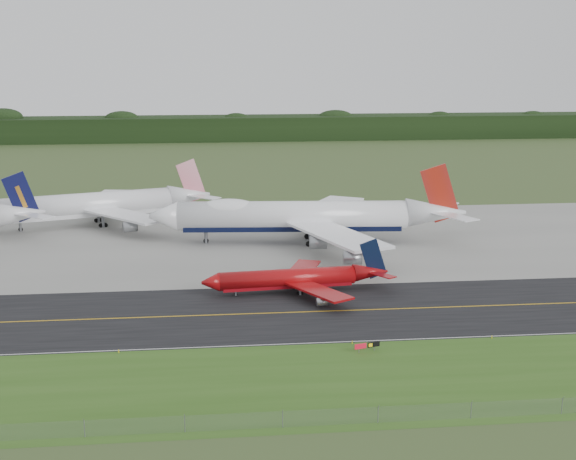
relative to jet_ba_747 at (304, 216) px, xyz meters
The scene contains 15 objects.
ground 49.11m from the jet_ba_747, 100.22° to the right, with size 600.00×600.00×0.00m, color #3A5226.
grass_verge 83.60m from the jet_ba_747, 95.95° to the right, with size 400.00×30.00×0.01m, color #2E5218.
taxiway 53.01m from the jet_ba_747, 99.45° to the right, with size 400.00×32.00×0.02m, color black.
apron 11.26m from the jet_ba_747, 160.24° to the left, with size 400.00×78.00×0.01m, color gray.
taxiway_centreline 53.01m from the jet_ba_747, 99.45° to the right, with size 400.00×0.40×0.00m, color #C69212.
taxiway_edge_line 68.26m from the jet_ba_747, 97.30° to the right, with size 400.00×0.25×0.00m, color silver.
perimeter_fence 96.44m from the jet_ba_747, 95.15° to the right, with size 320.00×0.10×320.00m.
horizon_treeline 226.03m from the jet_ba_747, 92.19° to the left, with size 700.00×25.00×12.00m.
jet_ba_747 is the anchor object (origin of this frame).
jet_red_737 40.46m from the jet_ba_747, 98.84° to the right, with size 36.67×29.78×9.90m.
jet_star_tail 57.56m from the jet_ba_747, 153.49° to the left, with size 60.76×49.59×16.34m.
taxiway_sign 72.10m from the jet_ba_747, 89.30° to the right, with size 4.14×1.26×1.42m.
edge_marker_left 78.17m from the jet_ba_747, 118.62° to the right, with size 0.16×0.16×0.50m, color yellow.
edge_marker_center 68.69m from the jet_ba_747, 90.66° to the right, with size 0.16×0.16×0.50m, color yellow.
edge_marker_right 72.17m from the jet_ba_747, 72.06° to the right, with size 0.16×0.16×0.50m, color yellow.
Camera 1 is at (-14.92, -138.85, 45.76)m, focal length 50.00 mm.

